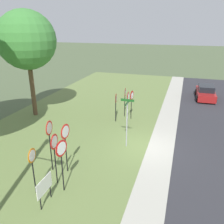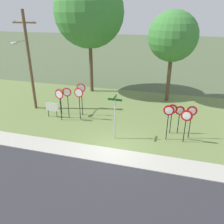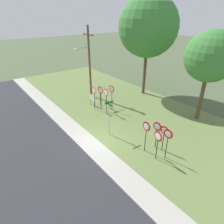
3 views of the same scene
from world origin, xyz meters
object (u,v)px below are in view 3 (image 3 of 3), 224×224
stop_sign_far_right (101,93)px  yield_sign_near_right (168,137)px  stop_sign_near_left (100,92)px  stop_sign_near_right (112,92)px  utility_pole (88,61)px  stop_sign_far_left (106,95)px  oak_tree_right (211,57)px  yield_sign_near_left (158,139)px  oak_tree_left (148,27)px  yield_sign_far_left (157,129)px  yield_sign_far_right (146,130)px  yield_sign_center (164,133)px  street_name_post (109,116)px  notice_board (92,99)px  stop_sign_far_center (94,93)px

stop_sign_far_right → yield_sign_near_right: (9.45, -0.89, -0.09)m
stop_sign_near_left → stop_sign_near_right: 1.88m
stop_sign_near_right → yield_sign_near_right: (8.56, -1.67, -0.24)m
yield_sign_near_right → utility_pole: utility_pole is taller
stop_sign_far_left → oak_tree_right: bearing=47.7°
utility_pole → oak_tree_right: (11.36, 5.46, 1.56)m
yield_sign_near_left → oak_tree_left: oak_tree_left is taller
stop_sign_far_right → oak_tree_left: bearing=88.8°
yield_sign_far_left → yield_sign_far_right: size_ratio=0.89×
yield_sign_far_right → yield_sign_center: (0.73, 1.15, -0.34)m
yield_sign_near_left → yield_sign_far_left: (-0.93, 1.01, -0.07)m
stop_sign_far_right → utility_pole: 4.72m
stop_sign_far_left → yield_sign_center: 7.70m
stop_sign_far_right → yield_sign_near_right: size_ratio=1.07×
street_name_post → yield_sign_near_left: bearing=10.6°
yield_sign_far_left → oak_tree_left: size_ratio=0.20×
stop_sign_near_left → yield_sign_far_right: bearing=-20.8°
stop_sign_near_right → yield_sign_far_left: stop_sign_near_right is taller
yield_sign_far_left → yield_sign_far_right: yield_sign_far_right is taller
yield_sign_center → utility_pole: 12.92m
stop_sign_near_left → yield_sign_far_left: 9.18m
stop_sign_far_left → stop_sign_far_right: size_ratio=1.03×
stop_sign_near_left → yield_sign_near_right: bearing=-15.9°
stop_sign_near_left → notice_board: bearing=-126.9°
stop_sign_near_right → notice_board: 2.74m
stop_sign_far_center → notice_board: size_ratio=2.06×
stop_sign_far_right → street_name_post: size_ratio=0.83×
yield_sign_center → utility_pole: (-12.52, 1.31, 2.92)m
stop_sign_far_center → yield_sign_near_right: stop_sign_far_center is taller
yield_sign_near_left → yield_sign_near_right: size_ratio=0.97×
stop_sign_near_left → stop_sign_far_center: 1.27m
stop_sign_near_right → street_name_post: bearing=-48.4°
stop_sign_far_right → stop_sign_near_left: bearing=143.8°
street_name_post → yield_sign_far_right: bearing=14.1°
stop_sign_far_center → yield_sign_near_left: 9.54m
stop_sign_near_right → oak_tree_right: bearing=31.8°
yield_sign_near_right → utility_pole: (-13.26, 1.87, 2.69)m
yield_sign_near_left → yield_sign_center: 1.26m
stop_sign_far_center → utility_pole: (-3.43, 1.56, 2.60)m
yield_sign_far_left → oak_tree_right: size_ratio=0.27×
yield_sign_near_left → street_name_post: 4.63m
yield_sign_far_left → yield_sign_far_right: 1.03m
yield_sign_center → utility_pole: utility_pole is taller
utility_pole → oak_tree_left: (3.20, 6.16, 3.53)m
yield_sign_near_right → oak_tree_right: (-1.90, 7.33, 4.25)m
stop_sign_far_right → oak_tree_left: 9.44m
stop_sign_near_right → oak_tree_right: 9.62m
stop_sign_far_left → stop_sign_far_right: stop_sign_far_left is taller
yield_sign_near_left → street_name_post: (-4.57, -0.74, 0.10)m
stop_sign_near_left → notice_board: stop_sign_near_left is taller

